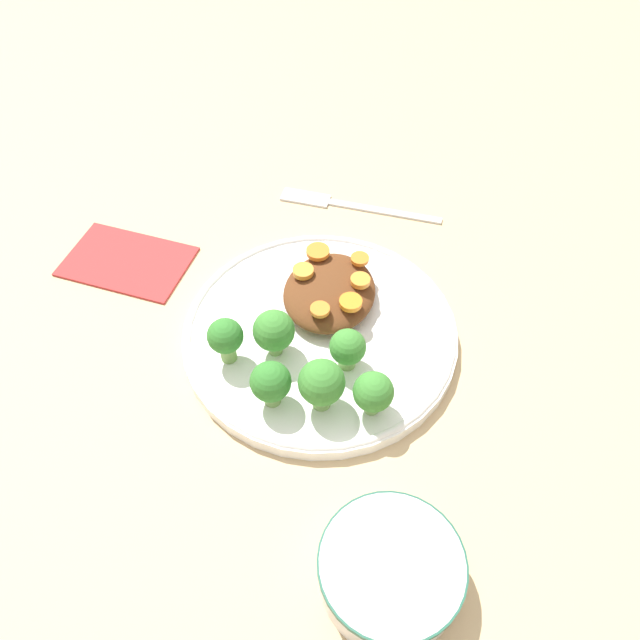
{
  "coord_description": "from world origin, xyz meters",
  "views": [
    {
      "loc": [
        0.1,
        -0.39,
        0.52
      ],
      "look_at": [
        0.0,
        0.0,
        0.03
      ],
      "focal_mm": 35.0,
      "sensor_mm": 36.0,
      "label": 1
    }
  ],
  "objects_px": {
    "napkin": "(127,260)",
    "dip_bowl": "(390,570)",
    "plate": "(320,332)",
    "fork": "(344,204)"
  },
  "relations": [
    {
      "from": "plate",
      "to": "fork",
      "type": "bearing_deg",
      "value": 96.29
    },
    {
      "from": "dip_bowl",
      "to": "napkin",
      "type": "relative_size",
      "value": 0.77
    },
    {
      "from": "plate",
      "to": "dip_bowl",
      "type": "xyz_separation_m",
      "value": [
        0.11,
        -0.22,
        0.01
      ]
    },
    {
      "from": "fork",
      "to": "napkin",
      "type": "bearing_deg",
      "value": 36.62
    },
    {
      "from": "napkin",
      "to": "fork",
      "type": "bearing_deg",
      "value": 36.13
    },
    {
      "from": "napkin",
      "to": "dip_bowl",
      "type": "bearing_deg",
      "value": -37.55
    },
    {
      "from": "dip_bowl",
      "to": "napkin",
      "type": "bearing_deg",
      "value": 142.45
    },
    {
      "from": "plate",
      "to": "napkin",
      "type": "distance_m",
      "value": 0.25
    },
    {
      "from": "napkin",
      "to": "plate",
      "type": "bearing_deg",
      "value": -11.98
    },
    {
      "from": "plate",
      "to": "fork",
      "type": "relative_size",
      "value": 1.38
    }
  ]
}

